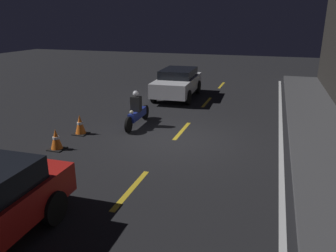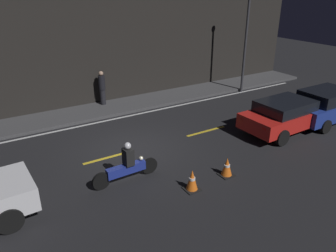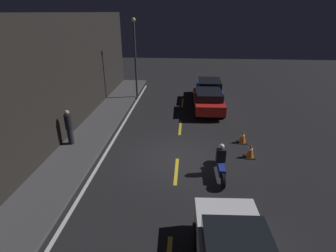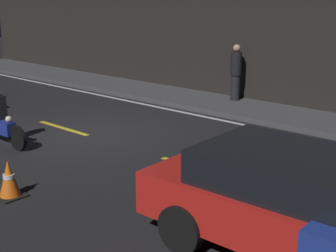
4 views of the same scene
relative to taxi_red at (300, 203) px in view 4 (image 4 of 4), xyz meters
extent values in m
plane|color=black|center=(-6.45, 1.73, -0.77)|extent=(56.00, 56.00, 0.00)
cube|color=#424244|center=(-6.45, 6.43, -0.69)|extent=(28.00, 2.12, 0.15)
cube|color=black|center=(-6.45, 7.64, 2.28)|extent=(28.00, 0.30, 6.09)
cube|color=gold|center=(-7.45, 1.73, -0.76)|extent=(2.00, 0.14, 0.01)
cube|color=gold|center=(-2.95, 1.73, -0.76)|extent=(2.00, 0.14, 0.01)
cube|color=silver|center=(-6.45, 5.13, -0.76)|extent=(25.20, 0.14, 0.01)
cube|color=red|center=(0.05, 0.00, -0.12)|extent=(4.25, 1.93, 0.62)
cube|color=black|center=(-0.16, 0.00, 0.42)|extent=(2.35, 1.69, 0.45)
cube|color=red|center=(-2.03, 0.53, 0.03)|extent=(0.07, 0.20, 0.10)
cube|color=red|center=(-2.00, -0.64, 0.03)|extent=(0.07, 0.20, 0.10)
cylinder|color=black|center=(-1.27, 0.85, -0.43)|extent=(0.67, 0.20, 0.67)
cylinder|color=black|center=(-1.22, -0.92, -0.43)|extent=(0.67, 0.20, 0.67)
cube|color=red|center=(0.53, -0.79, 0.06)|extent=(0.06, 0.20, 0.10)
cylinder|color=black|center=(-6.70, -0.02, -0.48)|extent=(0.57, 0.10, 0.57)
sphere|color=#F2EABF|center=(-7.00, -0.03, -0.10)|extent=(0.14, 0.14, 0.14)
cube|color=black|center=(-4.56, -1.48, -0.75)|extent=(0.47, 0.47, 0.03)
cone|color=orange|center=(-4.56, -1.48, -0.42)|extent=(0.36, 0.36, 0.63)
cylinder|color=white|center=(-4.56, -1.48, -0.39)|extent=(0.20, 0.20, 0.08)
cylinder|color=black|center=(-5.63, 7.00, -0.22)|extent=(0.28, 0.28, 0.80)
cylinder|color=black|center=(-5.63, 7.00, 0.54)|extent=(0.34, 0.34, 0.71)
sphere|color=tan|center=(-5.63, 7.00, 1.01)|extent=(0.23, 0.23, 0.23)
camera|label=1|loc=(3.34, 4.67, 3.06)|focal=35.00mm
camera|label=2|loc=(-11.14, -8.51, 5.12)|focal=35.00mm
camera|label=3|loc=(-16.73, 1.35, 5.35)|focal=28.00mm
camera|label=4|loc=(2.37, -5.25, 2.56)|focal=50.00mm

